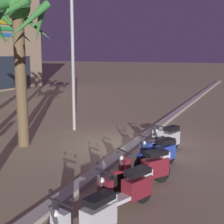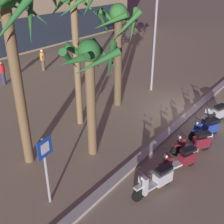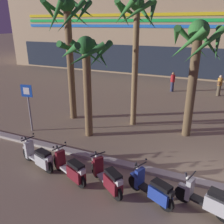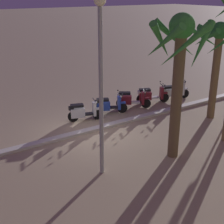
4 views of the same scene
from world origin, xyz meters
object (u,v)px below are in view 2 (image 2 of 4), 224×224
Objects in this scene: scooter_silver_mid_centre at (216,114)px; pedestrian_window_shopping at (2,72)px; street_lamp at (155,30)px; scooter_silver_mid_front at (157,180)px; scooter_maroon_second_in_line at (195,143)px; palm_tree_mid_walkway at (119,34)px; palm_tree_by_mall_entrance at (90,72)px; scooter_blue_tail_end at (207,128)px; palm_tree_far_corner at (9,37)px; scooter_maroon_mid_rear at (181,160)px; palm_tree_near_sign at (74,22)px; crossing_sign at (46,164)px; pedestrian_by_palm_tree at (43,59)px.

pedestrian_window_shopping reaches higher than scooter_silver_mid_centre.
scooter_silver_mid_front is at bearing -148.74° from street_lamp.
scooter_maroon_second_in_line is 3.02m from scooter_silver_mid_centre.
street_lamp reaches higher than palm_tree_mid_walkway.
palm_tree_mid_walkway is at bearing 103.35° from scooter_silver_mid_centre.
street_lamp reaches higher than palm_tree_by_mall_entrance.
scooter_blue_tail_end is 0.31× the size of palm_tree_mid_walkway.
street_lamp is (3.27, 4.70, 3.19)m from scooter_blue_tail_end.
palm_tree_mid_walkway is (-1.18, 4.98, 3.40)m from scooter_silver_mid_centre.
scooter_silver_mid_front is 0.28× the size of palm_tree_far_corner.
palm_tree_far_corner is at bearing 121.22° from scooter_maroon_mid_rear.
scooter_maroon_mid_rear is 1.39m from scooter_maroon_second_in_line.
palm_tree_near_sign reaches higher than scooter_maroon_second_in_line.
palm_tree_near_sign is at bearing -96.23° from pedestrian_window_shopping.
pedestrian_by_palm_tree is at bearing 50.19° from crossing_sign.
scooter_blue_tail_end is at bearing -39.87° from palm_tree_far_corner.
palm_tree_far_corner is (-6.25, -0.22, 0.95)m from palm_tree_mid_walkway.
crossing_sign reaches higher than pedestrian_by_palm_tree.
palm_tree_far_corner reaches higher than scooter_maroon_second_in_line.
pedestrian_window_shopping is at bearing 76.34° from palm_tree_by_mall_entrance.
scooter_blue_tail_end is 7.41m from crossing_sign.
street_lamp reaches higher than scooter_silver_mid_centre.
palm_tree_mid_walkway is 8.44m from pedestrian_by_palm_tree.
palm_tree_mid_walkway is at bearing -4.57° from palm_tree_near_sign.
scooter_silver_mid_centre is at bearing 0.77° from scooter_silver_mid_front.
palm_tree_by_mall_entrance is 2.89m from palm_tree_far_corner.
palm_tree_mid_walkway is at bearing 23.73° from palm_tree_by_mall_entrance.
palm_tree_mid_walkway reaches higher than palm_tree_by_mall_entrance.
pedestrian_window_shopping is (4.23, 7.85, -4.01)m from palm_tree_far_corner.
scooter_silver_mid_centre is (5.91, 0.08, 0.01)m from scooter_silver_mid_front.
scooter_silver_mid_centre is 6.15m from palm_tree_mid_walkway.
palm_tree_far_corner is (1.00, 2.39, 3.31)m from crossing_sign.
palm_tree_near_sign is at bearing 70.28° from scooter_silver_mid_front.
scooter_maroon_mid_rear is 12.92m from pedestrian_window_shopping.
palm_tree_mid_walkway is at bearing -75.15° from pedestrian_window_shopping.
pedestrian_by_palm_tree reaches higher than pedestrian_window_shopping.
street_lamp reaches higher than crossing_sign.
scooter_silver_mid_front is 7.72m from palm_tree_mid_walkway.
scooter_silver_mid_front is 0.34× the size of palm_tree_mid_walkway.
palm_tree_near_sign is 1.19× the size of palm_tree_mid_walkway.
scooter_maroon_mid_rear is at bearing -121.54° from palm_tree_mid_walkway.
palm_tree_far_corner is (-5.89, 4.92, 4.37)m from scooter_blue_tail_end.
palm_tree_by_mall_entrance is (-2.51, 3.30, 3.00)m from scooter_maroon_second_in_line.
palm_tree_far_corner is at bearing 67.26° from crossing_sign.
scooter_blue_tail_end is 6.18m from palm_tree_mid_walkway.
palm_tree_by_mall_entrance reaches higher than crossing_sign.
pedestrian_window_shopping is at bearing 104.85° from palm_tree_mid_walkway.
palm_tree_by_mall_entrance is at bearing 140.93° from scooter_blue_tail_end.
palm_tree_near_sign is at bearing -119.22° from pedestrian_by_palm_tree.
scooter_maroon_mid_rear is at bearing -141.84° from street_lamp.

